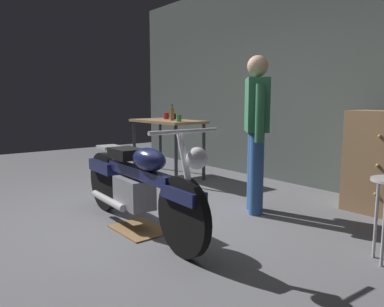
# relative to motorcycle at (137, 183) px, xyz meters

# --- Properties ---
(ground_plane) EXTENTS (12.00, 12.00, 0.00)m
(ground_plane) POSITION_rel_motorcycle_xyz_m (-0.11, 0.02, -0.45)
(ground_plane) COLOR slate
(back_wall) EXTENTS (8.00, 0.12, 3.10)m
(back_wall) POSITION_rel_motorcycle_xyz_m (-0.11, 2.82, 1.10)
(back_wall) COLOR #56605B
(back_wall) RESTS_ON ground_plane
(workbench) EXTENTS (1.30, 0.64, 0.90)m
(workbench) POSITION_rel_motorcycle_xyz_m (-1.86, 1.64, 0.34)
(workbench) COLOR #99724C
(workbench) RESTS_ON ground_plane
(motorcycle) EXTENTS (2.19, 0.60, 1.00)m
(motorcycle) POSITION_rel_motorcycle_xyz_m (0.00, 0.00, 0.00)
(motorcycle) COLOR black
(motorcycle) RESTS_ON ground_plane
(person_standing) EXTENTS (0.45, 0.42, 1.67)m
(person_standing) POSITION_rel_motorcycle_xyz_m (0.31, 1.29, 0.48)
(person_standing) COLOR #335B9B
(person_standing) RESTS_ON ground_plane
(drip_tray) EXTENTS (0.56, 0.40, 0.01)m
(drip_tray) POSITION_rel_motorcycle_xyz_m (0.03, 0.00, -0.44)
(drip_tray) COLOR olive
(drip_tray) RESTS_ON ground_plane
(mug_green_speckled) EXTENTS (0.11, 0.07, 0.11)m
(mug_green_speckled) POSITION_rel_motorcycle_xyz_m (-1.38, 1.51, 0.50)
(mug_green_speckled) COLOR #3D7F4C
(mug_green_speckled) RESTS_ON workbench
(mug_red_diner) EXTENTS (0.12, 0.08, 0.10)m
(mug_red_diner) POSITION_rel_motorcycle_xyz_m (-2.07, 1.77, 0.50)
(mug_red_diner) COLOR red
(mug_red_diner) RESTS_ON workbench
(mug_black_matte) EXTENTS (0.11, 0.08, 0.09)m
(mug_black_matte) POSITION_rel_motorcycle_xyz_m (-1.94, 1.82, 0.50)
(mug_black_matte) COLOR black
(mug_black_matte) RESTS_ON workbench
(bottle) EXTENTS (0.06, 0.06, 0.24)m
(bottle) POSITION_rel_motorcycle_xyz_m (-1.69, 1.61, 0.55)
(bottle) COLOR olive
(bottle) RESTS_ON workbench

